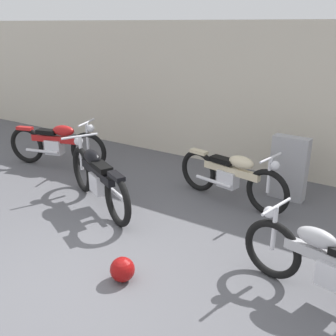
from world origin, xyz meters
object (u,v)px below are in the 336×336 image
object	(u,v)px
helmet	(122,269)
motorcycle_cream	(232,176)
stone_marker	(289,168)
motorcycle_black	(98,178)
motorcycle_red	(57,144)
motorcycle_silver	(328,266)

from	to	relation	value
helmet	motorcycle_cream	size ratio (longest dim) A/B	0.14
stone_marker	motorcycle_black	distance (m)	2.95
helmet	motorcycle_red	xyz separation A→B (m)	(-3.36, 2.14, 0.32)
helmet	motorcycle_red	distance (m)	4.00
stone_marker	helmet	bearing A→B (deg)	-104.52
motorcycle_red	motorcycle_silver	bearing A→B (deg)	-29.99
motorcycle_black	stone_marker	bearing A→B (deg)	-115.65
helmet	motorcycle_cream	world-z (taller)	motorcycle_cream
stone_marker	motorcycle_red	world-z (taller)	stone_marker
helmet	motorcycle_black	world-z (taller)	motorcycle_black
motorcycle_silver	motorcycle_red	xyz separation A→B (m)	(-5.27, 1.31, 0.03)
stone_marker	helmet	size ratio (longest dim) A/B	3.72
stone_marker	motorcycle_black	world-z (taller)	stone_marker
motorcycle_black	motorcycle_silver	bearing A→B (deg)	-161.58
motorcycle_red	motorcycle_black	bearing A→B (deg)	-41.51
motorcycle_silver	motorcycle_red	bearing A→B (deg)	-2.18
stone_marker	motorcycle_red	distance (m)	4.28
stone_marker	motorcycle_black	size ratio (longest dim) A/B	0.51
stone_marker	motorcycle_silver	xyz separation A→B (m)	(1.10, -2.27, -0.09)
stone_marker	motorcycle_silver	distance (m)	2.53
motorcycle_cream	motorcycle_silver	bearing A→B (deg)	-32.49
helmet	motorcycle_cream	bearing A→B (deg)	87.17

